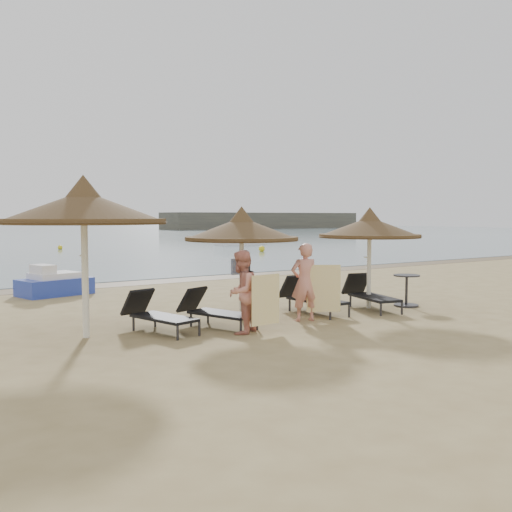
{
  "coord_description": "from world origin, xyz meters",
  "views": [
    {
      "loc": [
        -6.72,
        -9.48,
        2.34
      ],
      "look_at": [
        0.42,
        1.2,
        1.44
      ],
      "focal_mm": 40.0,
      "sensor_mm": 36.0,
      "label": 1
    }
  ],
  "objects_px": {
    "pedal_boat": "(54,284)",
    "lounger_far_left": "(156,313)",
    "palapa_left": "(84,208)",
    "lounger_near_left": "(213,310)",
    "person_left": "(241,285)",
    "side_table": "(406,291)",
    "lounger_far_right": "(369,293)",
    "palapa_center": "(242,230)",
    "palapa_right": "(370,228)",
    "lounger_near_right": "(310,296)",
    "person_right": "(304,276)"
  },
  "relations": [
    {
      "from": "palapa_left",
      "to": "pedal_boat",
      "type": "height_order",
      "value": "palapa_left"
    },
    {
      "from": "lounger_far_right",
      "to": "side_table",
      "type": "relative_size",
      "value": 2.46
    },
    {
      "from": "palapa_left",
      "to": "lounger_far_left",
      "type": "relative_size",
      "value": 1.63
    },
    {
      "from": "palapa_center",
      "to": "person_right",
      "type": "distance_m",
      "value": 1.74
    },
    {
      "from": "lounger_near_right",
      "to": "side_table",
      "type": "relative_size",
      "value": 2.41
    },
    {
      "from": "lounger_near_left",
      "to": "palapa_center",
      "type": "bearing_deg",
      "value": 0.89
    },
    {
      "from": "palapa_right",
      "to": "person_left",
      "type": "relative_size",
      "value": 1.34
    },
    {
      "from": "lounger_far_left",
      "to": "lounger_near_right",
      "type": "bearing_deg",
      "value": -13.71
    },
    {
      "from": "lounger_far_right",
      "to": "person_left",
      "type": "bearing_deg",
      "value": -155.48
    },
    {
      "from": "palapa_right",
      "to": "pedal_boat",
      "type": "height_order",
      "value": "palapa_right"
    },
    {
      "from": "lounger_far_right",
      "to": "palapa_center",
      "type": "bearing_deg",
      "value": -173.78
    },
    {
      "from": "palapa_center",
      "to": "side_table",
      "type": "xyz_separation_m",
      "value": [
        4.6,
        -0.74,
        -1.65
      ]
    },
    {
      "from": "person_left",
      "to": "pedal_boat",
      "type": "distance_m",
      "value": 7.98
    },
    {
      "from": "lounger_far_left",
      "to": "person_right",
      "type": "xyz_separation_m",
      "value": [
        3.22,
        -0.77,
        0.64
      ]
    },
    {
      "from": "palapa_center",
      "to": "lounger_far_right",
      "type": "distance_m",
      "value": 3.9
    },
    {
      "from": "lounger_near_left",
      "to": "pedal_boat",
      "type": "xyz_separation_m",
      "value": [
        -1.54,
        6.85,
        -0.02
      ]
    },
    {
      "from": "palapa_center",
      "to": "person_left",
      "type": "bearing_deg",
      "value": -122.58
    },
    {
      "from": "palapa_right",
      "to": "lounger_far_right",
      "type": "bearing_deg",
      "value": -135.12
    },
    {
      "from": "palapa_left",
      "to": "person_left",
      "type": "xyz_separation_m",
      "value": [
        2.7,
        -1.33,
        -1.52
      ]
    },
    {
      "from": "lounger_far_left",
      "to": "side_table",
      "type": "xyz_separation_m",
      "value": [
        6.74,
        -0.61,
        0.02
      ]
    },
    {
      "from": "person_left",
      "to": "lounger_far_left",
      "type": "bearing_deg",
      "value": -74.27
    },
    {
      "from": "palapa_center",
      "to": "pedal_boat",
      "type": "distance_m",
      "value": 7.16
    },
    {
      "from": "palapa_left",
      "to": "palapa_right",
      "type": "bearing_deg",
      "value": -3.83
    },
    {
      "from": "side_table",
      "to": "lounger_near_right",
      "type": "bearing_deg",
      "value": 166.32
    },
    {
      "from": "palapa_center",
      "to": "side_table",
      "type": "relative_size",
      "value": 3.15
    },
    {
      "from": "palapa_left",
      "to": "palapa_center",
      "type": "height_order",
      "value": "palapa_left"
    },
    {
      "from": "lounger_near_left",
      "to": "pedal_boat",
      "type": "height_order",
      "value": "pedal_boat"
    },
    {
      "from": "lounger_near_left",
      "to": "lounger_near_right",
      "type": "xyz_separation_m",
      "value": [
        2.85,
        0.26,
        0.03
      ]
    },
    {
      "from": "palapa_right",
      "to": "lounger_near_right",
      "type": "height_order",
      "value": "palapa_right"
    },
    {
      "from": "side_table",
      "to": "pedal_boat",
      "type": "bearing_deg",
      "value": 134.35
    },
    {
      "from": "person_left",
      "to": "lounger_near_left",
      "type": "bearing_deg",
      "value": -115.68
    },
    {
      "from": "lounger_far_right",
      "to": "person_right",
      "type": "bearing_deg",
      "value": -156.04
    },
    {
      "from": "side_table",
      "to": "pedal_boat",
      "type": "xyz_separation_m",
      "value": [
        -7.08,
        7.25,
        -0.04
      ]
    },
    {
      "from": "person_left",
      "to": "pedal_boat",
      "type": "relative_size",
      "value": 0.87
    },
    {
      "from": "palapa_left",
      "to": "lounger_near_left",
      "type": "xyz_separation_m",
      "value": [
        2.57,
        -0.4,
        -2.13
      ]
    },
    {
      "from": "palapa_right",
      "to": "lounger_near_right",
      "type": "bearing_deg",
      "value": 168.62
    },
    {
      "from": "lounger_far_right",
      "to": "pedal_boat",
      "type": "relative_size",
      "value": 0.91
    },
    {
      "from": "palapa_right",
      "to": "lounger_far_left",
      "type": "bearing_deg",
      "value": 177.1
    },
    {
      "from": "lounger_far_left",
      "to": "lounger_far_right",
      "type": "relative_size",
      "value": 0.96
    },
    {
      "from": "lounger_near_right",
      "to": "person_left",
      "type": "relative_size",
      "value": 1.02
    },
    {
      "from": "lounger_near_right",
      "to": "person_right",
      "type": "relative_size",
      "value": 0.98
    },
    {
      "from": "person_right",
      "to": "lounger_far_right",
      "type": "bearing_deg",
      "value": -154.43
    },
    {
      "from": "palapa_right",
      "to": "lounger_far_left",
      "type": "xyz_separation_m",
      "value": [
        -5.7,
        0.29,
        -1.67
      ]
    },
    {
      "from": "lounger_far_left",
      "to": "side_table",
      "type": "bearing_deg",
      "value": -19.52
    },
    {
      "from": "lounger_far_right",
      "to": "person_left",
      "type": "relative_size",
      "value": 1.05
    },
    {
      "from": "pedal_boat",
      "to": "lounger_far_left",
      "type": "bearing_deg",
      "value": -101.1
    },
    {
      "from": "lounger_far_left",
      "to": "lounger_near_left",
      "type": "height_order",
      "value": "lounger_far_left"
    },
    {
      "from": "palapa_right",
      "to": "side_table",
      "type": "height_order",
      "value": "palapa_right"
    },
    {
      "from": "lounger_near_left",
      "to": "pedal_boat",
      "type": "relative_size",
      "value": 0.85
    },
    {
      "from": "lounger_near_left",
      "to": "side_table",
      "type": "relative_size",
      "value": 2.3
    }
  ]
}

